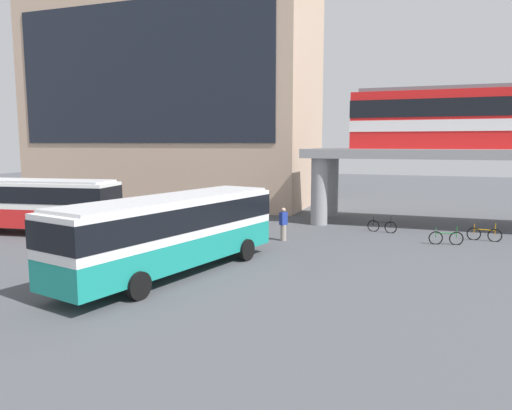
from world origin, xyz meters
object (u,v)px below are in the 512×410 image
Objects in this scene: bicycle_black at (382,226)px; bus_secondary at (27,200)px; bicycle_green at (446,238)px; station_building at (172,92)px; bicycle_orange at (484,234)px; bus_main at (172,226)px; pedestrian_by_bike_rack at (283,225)px.

bus_secondary is at bearing -159.94° from bicycle_black.
bicycle_green is at bearing -35.77° from bicycle_black.
station_building is 23.89m from bicycle_black.
bus_secondary is at bearing -165.65° from bicycle_orange.
bus_main is at bearing -120.68° from bicycle_black.
pedestrian_by_bike_rack reaches higher than bicycle_orange.
bus_main is at bearing -61.18° from station_building.
pedestrian_by_bike_rack is (-8.46, -1.84, 0.51)m from bicycle_green.
pedestrian_by_bike_rack reaches higher than bicycle_black.
pedestrian_by_bike_rack is at bearing 11.02° from bus_secondary.
station_building is 2.25× the size of bus_main.
bicycle_orange is 0.97× the size of pedestrian_by_bike_rack.
bus_main is at bearing -106.67° from pedestrian_by_bike_rack.
bus_secondary reaches higher than pedestrian_by_bike_rack.
station_building is 27.86m from bicycle_green.
bicycle_black is (-3.51, 2.53, 0.00)m from bicycle_green.
bicycle_black is at bearing 172.17° from bicycle_orange.
bicycle_orange and bicycle_black have the same top height.
bicycle_orange is at bearing 42.05° from bus_main.
bicycle_black is at bearing 144.23° from bicycle_green.
bicycle_black is (-5.55, 0.76, 0.00)m from bicycle_orange.
pedestrian_by_bike_rack is (15.03, 2.93, -1.12)m from bus_secondary.
bicycle_green is 1.00× the size of bicycle_black.
pedestrian_by_bike_rack is at bearing 73.33° from bus_main.
pedestrian_by_bike_rack is at bearing -138.57° from bicycle_black.
bus_main is at bearing -137.75° from bicycle_green.
bus_main is 6.35× the size of bicycle_orange.
bicycle_orange is at bearing -22.80° from station_building.
bicycle_green is at bearing -139.09° from bicycle_orange.
bicycle_green is (10.86, 9.87, -1.63)m from bus_main.
bus_secondary is 26.40m from bicycle_orange.
station_building is at bearing 135.90° from pedestrian_by_bike_rack.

